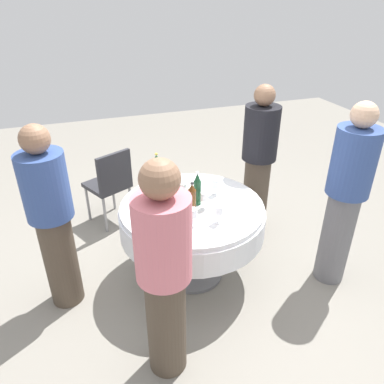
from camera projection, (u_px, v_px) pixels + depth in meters
ground_plane at (192, 273)px, 3.44m from camera, size 10.00×10.00×0.00m
dining_table at (192, 220)px, 3.16m from camera, size 1.24×1.24×0.74m
bottle_green_rear at (157, 170)px, 3.36m from camera, size 0.07×0.07×0.30m
bottle_brown_west at (192, 198)px, 2.93m from camera, size 0.07×0.07×0.27m
bottle_dark_green_east at (197, 189)px, 3.03m from camera, size 0.06×0.06×0.30m
bottle_amber_north at (172, 185)px, 3.13m from camera, size 0.07×0.07×0.27m
bottle_amber_inner at (170, 201)px, 2.86m from camera, size 0.06×0.06×0.30m
wine_glass_north at (219, 211)px, 2.80m from camera, size 0.07×0.07×0.14m
wine_glass_inner at (216, 185)px, 3.20m from camera, size 0.06×0.06×0.15m
wine_glass_mid at (183, 188)px, 3.11m from camera, size 0.06×0.06×0.16m
wine_glass_south at (204, 198)px, 2.99m from camera, size 0.06×0.06×0.15m
wine_glass_far at (193, 213)px, 2.76m from camera, size 0.07×0.07×0.15m
plate_far at (191, 187)px, 3.34m from camera, size 0.21×0.21×0.02m
plate_front at (144, 203)px, 3.09m from camera, size 0.23×0.23×0.04m
knife_west at (231, 210)px, 3.01m from camera, size 0.08×0.17×0.00m
knife_east at (150, 223)px, 2.85m from camera, size 0.13×0.15×0.00m
person_rear at (164, 273)px, 2.22m from camera, size 0.34×0.34×1.57m
person_west at (346, 195)px, 3.00m from camera, size 0.34×0.34×1.62m
person_east at (258, 161)px, 3.67m from camera, size 0.34×0.34×1.58m
person_north at (52, 218)px, 2.78m from camera, size 0.34×0.34×1.55m
chair_mid at (111, 181)px, 3.94m from camera, size 0.54×0.54×0.87m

